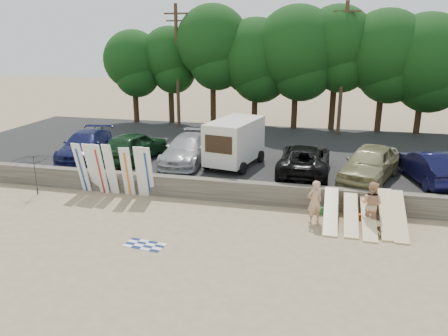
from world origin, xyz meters
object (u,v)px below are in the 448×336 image
Objects in this scene: beachgoer_b at (371,204)px; beach_umbrella at (35,175)px; cooler at (323,210)px; box_trailer at (235,141)px; car_4 at (370,163)px; car_5 at (429,167)px; beachgoer_a at (315,202)px; car_3 at (304,159)px; car_1 at (134,146)px; car_0 at (85,145)px; car_2 at (187,149)px.

beach_umbrella reaches higher than beachgoer_b.
beachgoer_b is 4.98× the size of cooler.
car_4 is at bearing 4.57° from box_trailer.
beachgoer_a is (-5.19, -4.58, -0.54)m from car_5.
car_4 reaches higher than beach_umbrella.
car_5 reaches higher than beach_umbrella.
beach_umbrella is at bearing 19.80° from car_3.
box_trailer reaches higher than beach_umbrella.
car_1 is 13.24m from beachgoer_b.
cooler is (0.36, 1.07, -0.76)m from beachgoer_a.
car_1 is 12.81× the size of cooler.
car_0 reaches higher than beachgoer_b.
car_5 reaches higher than beachgoer_b.
box_trailer is 1.86× the size of beach_umbrella.
car_0 is at bearing -14.50° from car_5.
car_1 is 0.92× the size of car_3.
car_4 is at bearing -153.85° from beachgoer_a.
box_trailer is 0.92× the size of car_5.
cooler is at bearing 3.42° from beach_umbrella.
car_0 is at bearing -53.31° from beachgoer_a.
car_2 is 2.72× the size of beachgoer_b.
beachgoer_a is at bearing 32.16° from beachgoer_b.
beachgoer_a is at bearing 164.24° from car_1.
beach_umbrella is (-15.44, 0.06, 0.08)m from beachgoer_b.
box_trailer reaches higher than car_5.
car_1 reaches higher than beach_umbrella.
car_1 is at bearing -176.15° from car_2.
beachgoer_b is at bearing 151.70° from beachgoer_a.
beachgoer_a is 0.97× the size of beachgoer_b.
car_1 is 2.14× the size of beach_umbrella.
beachgoer_b is at bearing -25.99° from car_0.
car_5 is at bearing -171.23° from car_1.
car_2 is (-2.67, 0.01, -0.65)m from box_trailer.
car_0 is at bearing -165.43° from box_trailer.
beachgoer_a is 13.21m from beach_umbrella.
car_3 is at bearing 5.20° from box_trailer.
car_2 reaches higher than beachgoer_b.
beach_umbrella is (-12.51, -4.37, -0.41)m from car_3.
car_0 is 4.47m from beach_umbrella.
car_4 is 2.71× the size of beachgoer_a.
car_3 is 1.07× the size of car_4.
car_2 is 8.57m from cooler.
box_trailer reaches higher than beachgoer_b.
car_0 reaches higher than car_3.
car_2 is at bearing -3.62° from car_3.
beach_umbrella is at bearing 26.73° from beachgoer_b.
box_trailer reaches higher than car_4.
box_trailer is at bearing 28.77° from beach_umbrella.
beachgoer_a reaches higher than cooler.
car_0 is 2.79× the size of beachgoer_a.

